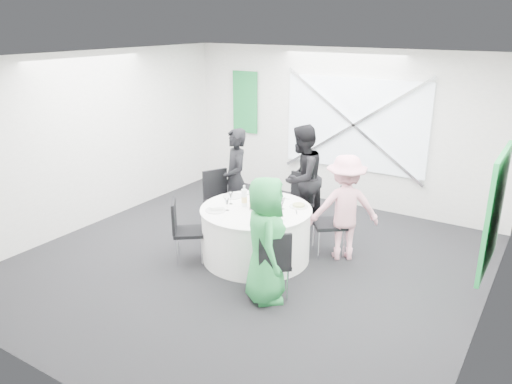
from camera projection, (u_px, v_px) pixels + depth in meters
The scene contains 48 objects.
floor at pixel (248, 263), 7.03m from camera, with size 6.00×6.00×0.00m, color black.
ceiling at pixel (247, 58), 6.11m from camera, with size 6.00×6.00×0.00m, color white.
wall_back at pixel (339, 128), 8.96m from camera, with size 6.00×6.00×0.00m, color silver.
wall_front at pixel (52, 253), 4.17m from camera, with size 6.00×6.00×0.00m, color silver.
wall_left at pixel (93, 140), 8.09m from camera, with size 6.00×6.00×0.00m, color silver.
wall_right at pixel (495, 212), 5.05m from camera, with size 6.00×6.00×0.00m, color silver.
window_panel at pixel (355, 125), 8.74m from camera, with size 2.60×0.03×1.60m, color white.
window_brace_a at pixel (354, 125), 8.71m from camera, with size 0.05×0.05×3.16m, color silver.
window_brace_b at pixel (354, 125), 8.71m from camera, with size 0.05×0.05×3.16m, color silver.
green_banner at pixel (245, 102), 9.83m from camera, with size 0.55×0.04×1.20m, color #156A37.
green_sign at pixel (495, 211), 5.62m from camera, with size 0.05×1.20×1.40m, color #198B3C.
banquet_table at pixel (256, 233), 7.06m from camera, with size 1.56×1.56×0.76m.
chair_back at pixel (299, 199), 7.88m from camera, with size 0.46×0.47×0.96m.
chair_back_left at pixel (218, 195), 8.00m from camera, with size 0.60×0.60×0.97m.
chair_back_right at pixel (336, 217), 7.11m from camera, with size 0.63×0.62×0.98m.
chair_front_right at pixel (273, 260), 5.96m from camera, with size 0.58×0.58×0.91m.
chair_front_left at pixel (183, 226), 6.93m from camera, with size 0.58×0.57×0.90m.
person_man_back_left at pixel (236, 180), 7.95m from camera, with size 0.60×0.40×1.65m, color black.
person_man_back at pixel (301, 178), 7.92m from camera, with size 0.84×0.46×1.72m, color black.
person_woman_pink at pixel (345, 208), 6.96m from camera, with size 0.98×0.46×1.52m, color pink.
person_woman_green at pixel (266, 240), 5.89m from camera, with size 0.76×0.50×1.56m, color green.
plate_back at pixel (271, 195), 7.43m from camera, with size 0.26×0.26×0.01m.
plate_back_left at pixel (233, 196), 7.39m from camera, with size 0.29×0.29×0.01m.
plate_back_right at pixel (299, 206), 6.99m from camera, with size 0.26×0.26×0.04m.
plate_front_right at pixel (270, 220), 6.49m from camera, with size 0.27×0.27×0.04m.
plate_front_left at pixel (216, 210), 6.85m from camera, with size 0.28×0.28×0.01m.
napkin at pixel (216, 208), 6.85m from camera, with size 0.17×0.11×0.05m, color white.
beer_bottle_a at pixel (255, 199), 7.01m from camera, with size 0.06×0.06×0.25m.
beer_bottle_b at pixel (260, 198), 7.04m from camera, with size 0.06×0.06×0.25m.
beer_bottle_c at pixel (263, 203), 6.82m from camera, with size 0.06×0.06×0.27m.
beer_bottle_d at pixel (252, 203), 6.84m from camera, with size 0.06×0.06×0.27m.
green_water_bottle at pixel (266, 201), 6.85m from camera, with size 0.08×0.08×0.30m.
clear_water_bottle at pixel (244, 198), 6.98m from camera, with size 0.08×0.08×0.31m.
wine_glass_a at pixel (227, 202), 6.82m from camera, with size 0.07×0.07×0.17m.
wine_glass_b at pixel (281, 206), 6.66m from camera, with size 0.07×0.07×0.17m.
wine_glass_c at pixel (268, 191), 7.24m from camera, with size 0.07×0.07×0.17m.
wine_glass_d at pixel (252, 211), 6.51m from camera, with size 0.07×0.07×0.17m.
wine_glass_e at pixel (259, 209), 6.58m from camera, with size 0.07×0.07×0.17m.
wine_glass_f at pixel (231, 196), 7.06m from camera, with size 0.07×0.07×0.17m.
wine_glass_g at pixel (283, 201), 6.87m from camera, with size 0.07×0.07×0.17m.
fork_a at pixel (297, 212), 6.78m from camera, with size 0.01×0.15×0.01m, color silver.
knife_a at pixel (296, 206), 7.03m from camera, with size 0.01×0.15×0.01m, color silver.
fork_b at pixel (254, 224), 6.39m from camera, with size 0.01×0.15×0.01m, color silver.
knife_b at pixel (280, 221), 6.48m from camera, with size 0.01×0.15×0.01m, color silver.
fork_c at pixel (285, 199), 7.30m from camera, with size 0.01×0.15×0.01m, color silver.
knife_c at pixel (268, 195), 7.45m from camera, with size 0.01×0.15×0.01m, color silver.
fork_d at pixel (247, 195), 7.47m from camera, with size 0.01×0.15×0.01m, color silver.
knife_d at pixel (229, 198), 7.33m from camera, with size 0.01×0.15×0.01m, color silver.
Camera 1 is at (3.47, -5.27, 3.25)m, focal length 35.00 mm.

